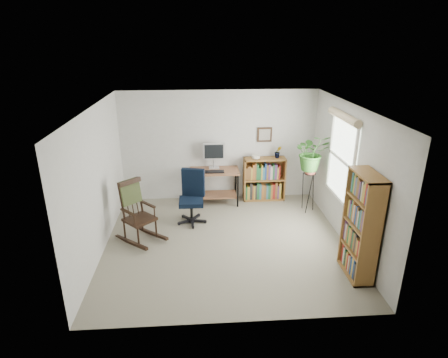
{
  "coord_description": "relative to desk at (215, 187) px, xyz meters",
  "views": [
    {
      "loc": [
        -0.44,
        -5.8,
        3.43
      ],
      "look_at": [
        0.0,
        0.4,
        1.05
      ],
      "focal_mm": 30.0,
      "sensor_mm": 36.0,
      "label": 1
    }
  ],
  "objects": [
    {
      "name": "monitor",
      "position": [
        0.0,
        0.14,
        0.66
      ],
      "size": [
        0.46,
        0.16,
        0.56
      ],
      "primitive_type": null,
      "color": "silver",
      "rests_on": "desk"
    },
    {
      "name": "framed_picture",
      "position": [
        1.1,
        0.27,
        1.07
      ],
      "size": [
        0.32,
        0.04,
        0.32
      ],
      "primitive_type": null,
      "color": "black",
      "rests_on": "wall_back"
    },
    {
      "name": "keyboard",
      "position": [
        0.0,
        -0.12,
        0.39
      ],
      "size": [
        0.4,
        0.15,
        0.02
      ],
      "primitive_type": "cube",
      "color": "black",
      "rests_on": "desk"
    },
    {
      "name": "potted_plant_small",
      "position": [
        1.38,
        0.13,
        0.64
      ],
      "size": [
        0.13,
        0.24,
        0.11
      ],
      "primitive_type": "imported",
      "color": "#306B25",
      "rests_on": "low_bookshelf"
    },
    {
      "name": "tall_bookshelf",
      "position": [
        2.03,
        -2.78,
        0.44
      ],
      "size": [
        0.31,
        0.72,
        1.64
      ],
      "primitive_type": null,
      "color": "olive",
      "rests_on": "floor"
    },
    {
      "name": "wall_right",
      "position": [
        2.21,
        -1.7,
        0.82
      ],
      "size": [
        0.0,
        4.0,
        2.4
      ],
      "primitive_type": "cube",
      "color": "beige",
      "rests_on": "ground"
    },
    {
      "name": "low_bookshelf",
      "position": [
        1.1,
        0.12,
        0.1
      ],
      "size": [
        0.91,
        0.3,
        0.96
      ],
      "primitive_type": null,
      "color": "olive",
      "rests_on": "floor"
    },
    {
      "name": "plant_stand",
      "position": [
        1.91,
        -0.53,
        0.11
      ],
      "size": [
        0.31,
        0.31,
        0.97
      ],
      "primitive_type": null,
      "rotation": [
        0.0,
        0.0,
        -0.15
      ],
      "color": "black",
      "rests_on": "floor"
    },
    {
      "name": "desk",
      "position": [
        0.0,
        0.0,
        0.0
      ],
      "size": [
        1.05,
        0.58,
        0.75
      ],
      "primitive_type": null,
      "color": "brown",
      "rests_on": "floor"
    },
    {
      "name": "office_chair",
      "position": [
        -0.49,
        -0.9,
        0.15
      ],
      "size": [
        0.69,
        0.69,
        1.06
      ],
      "primitive_type": null,
      "rotation": [
        0.0,
        0.0,
        -0.22
      ],
      "color": "black",
      "rests_on": "floor"
    },
    {
      "name": "wall_back",
      "position": [
        0.11,
        0.3,
        0.82
      ],
      "size": [
        4.2,
        0.0,
        2.4
      ],
      "primitive_type": "cube",
      "color": "beige",
      "rests_on": "ground"
    },
    {
      "name": "ceiling",
      "position": [
        0.11,
        -1.7,
        2.02
      ],
      "size": [
        4.2,
        4.0,
        0.0
      ],
      "primitive_type": "cube",
      "color": "silver",
      "rests_on": "ground"
    },
    {
      "name": "wall_left",
      "position": [
        -1.99,
        -1.7,
        0.82
      ],
      "size": [
        0.0,
        4.0,
        2.4
      ],
      "primitive_type": "cube",
      "color": "beige",
      "rests_on": "ground"
    },
    {
      "name": "wall_front",
      "position": [
        0.11,
        -3.7,
        0.82
      ],
      "size": [
        4.2,
        0.0,
        2.4
      ],
      "primitive_type": "cube",
      "color": "beige",
      "rests_on": "ground"
    },
    {
      "name": "rocking_chair",
      "position": [
        -1.39,
        -1.5,
        0.18
      ],
      "size": [
        1.09,
        1.1,
        1.12
      ],
      "primitive_type": null,
      "rotation": [
        0.0,
        0.0,
        0.77
      ],
      "color": "black",
      "rests_on": "floor"
    },
    {
      "name": "floor",
      "position": [
        0.11,
        -1.7,
        -0.38
      ],
      "size": [
        4.2,
        4.0,
        0.0
      ],
      "primitive_type": "cube",
      "color": "gray",
      "rests_on": "ground"
    },
    {
      "name": "spider_plant",
      "position": [
        1.91,
        -0.53,
        1.26
      ],
      "size": [
        1.69,
        1.87,
        1.46
      ],
      "primitive_type": "imported",
      "color": "#306B25",
      "rests_on": "plant_stand"
    },
    {
      "name": "window",
      "position": [
        2.17,
        -1.4,
        1.02
      ],
      "size": [
        0.12,
        1.2,
        1.5
      ],
      "primitive_type": null,
      "color": "white",
      "rests_on": "wall_right"
    }
  ]
}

